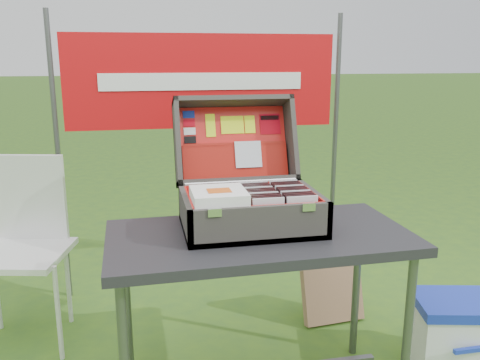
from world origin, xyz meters
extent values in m
cube|color=black|center=(0.07, -0.07, 0.73)|extent=(1.22, 0.63, 0.04)
cylinder|color=#59595B|center=(0.62, -0.32, 0.36)|extent=(0.04, 0.04, 0.71)
cylinder|color=#59595B|center=(-0.47, 0.17, 0.36)|extent=(0.04, 0.04, 0.71)
cylinder|color=#59595B|center=(0.62, 0.17, 0.36)|extent=(0.04, 0.04, 0.71)
cube|color=#4D4A45|center=(0.05, -0.01, 0.77)|extent=(0.55, 0.40, 0.02)
cube|color=#4D4A45|center=(0.05, -0.20, 0.83)|extent=(0.55, 0.02, 0.15)
cube|color=#4D4A45|center=(0.05, 0.18, 0.83)|extent=(0.55, 0.02, 0.15)
cube|color=#4D4A45|center=(-0.22, -0.01, 0.83)|extent=(0.02, 0.40, 0.15)
cube|color=#4D4A45|center=(0.32, -0.01, 0.83)|extent=(0.02, 0.40, 0.15)
cube|color=red|center=(0.05, -0.01, 0.78)|extent=(0.51, 0.35, 0.01)
cube|color=silver|center=(-0.13, -0.21, 0.89)|extent=(0.05, 0.01, 0.03)
cube|color=silver|center=(0.23, -0.21, 0.89)|extent=(0.05, 0.01, 0.03)
cylinder|color=silver|center=(0.05, 0.19, 0.90)|extent=(0.50, 0.02, 0.02)
cube|color=#4D4A45|center=(0.05, 0.39, 1.04)|extent=(0.55, 0.16, 0.38)
cube|color=#4D4A45|center=(0.05, 0.39, 1.24)|extent=(0.55, 0.15, 0.07)
cube|color=#4D4A45|center=(0.05, 0.26, 0.89)|extent=(0.55, 0.15, 0.07)
cube|color=#4D4A45|center=(-0.22, 0.33, 1.06)|extent=(0.02, 0.28, 0.42)
cube|color=#4D4A45|center=(0.32, 0.33, 1.06)|extent=(0.02, 0.28, 0.42)
cube|color=red|center=(0.05, 0.37, 1.05)|extent=(0.51, 0.13, 0.33)
cube|color=red|center=(0.05, -0.18, 0.84)|extent=(0.51, 0.01, 0.13)
cube|color=red|center=(0.05, 0.16, 0.84)|extent=(0.51, 0.01, 0.13)
cube|color=red|center=(-0.20, -0.01, 0.84)|extent=(0.01, 0.35, 0.13)
cube|color=red|center=(0.30, -0.01, 0.84)|extent=(0.01, 0.35, 0.13)
cube|color=maroon|center=(0.05, 0.32, 0.97)|extent=(0.49, 0.08, 0.16)
cube|color=maroon|center=(0.05, 0.35, 1.04)|extent=(0.48, 0.03, 0.03)
cube|color=silver|center=(0.11, 0.32, 1.00)|extent=(0.12, 0.05, 0.12)
cube|color=#1933B2|center=(-0.15, 0.42, 1.18)|extent=(0.05, 0.01, 0.03)
cube|color=red|center=(-0.15, 0.40, 1.14)|extent=(0.05, 0.01, 0.03)
cube|color=white|center=(-0.15, 0.39, 1.11)|extent=(0.05, 0.01, 0.03)
cube|color=black|center=(-0.15, 0.38, 1.07)|extent=(0.05, 0.01, 0.03)
cube|color=#D9F518|center=(-0.05, 0.40, 1.13)|extent=(0.04, 0.04, 0.10)
cube|color=#D9F518|center=(0.05, 0.40, 1.13)|extent=(0.11, 0.03, 0.08)
cube|color=#D9F518|center=(0.13, 0.40, 1.13)|extent=(0.05, 0.03, 0.08)
cube|color=red|center=(0.23, 0.40, 1.13)|extent=(0.10, 0.04, 0.09)
cube|color=black|center=(0.23, 0.41, 1.16)|extent=(0.09, 0.01, 0.02)
cube|color=silver|center=(0.08, -0.16, 0.85)|extent=(0.12, 0.01, 0.14)
cube|color=black|center=(0.08, -0.14, 0.85)|extent=(0.12, 0.01, 0.14)
cube|color=black|center=(0.08, -0.12, 0.85)|extent=(0.12, 0.01, 0.14)
cube|color=black|center=(0.08, -0.09, 0.85)|extent=(0.12, 0.01, 0.14)
cube|color=silver|center=(0.08, -0.07, 0.85)|extent=(0.12, 0.01, 0.14)
cube|color=black|center=(0.08, -0.05, 0.85)|extent=(0.12, 0.01, 0.14)
cube|color=black|center=(0.08, -0.03, 0.85)|extent=(0.12, 0.01, 0.14)
cube|color=black|center=(0.08, -0.01, 0.85)|extent=(0.12, 0.01, 0.14)
cube|color=silver|center=(0.08, 0.01, 0.85)|extent=(0.12, 0.01, 0.14)
cube|color=black|center=(0.08, 0.04, 0.85)|extent=(0.12, 0.01, 0.14)
cube|color=black|center=(0.08, 0.06, 0.85)|extent=(0.12, 0.01, 0.14)
cube|color=black|center=(0.08, 0.08, 0.85)|extent=(0.12, 0.01, 0.14)
cube|color=silver|center=(0.08, 0.10, 0.85)|extent=(0.12, 0.01, 0.14)
cube|color=silver|center=(0.22, -0.16, 0.85)|extent=(0.12, 0.01, 0.14)
cube|color=black|center=(0.22, -0.14, 0.85)|extent=(0.12, 0.01, 0.14)
cube|color=black|center=(0.22, -0.12, 0.85)|extent=(0.12, 0.01, 0.14)
cube|color=black|center=(0.22, -0.09, 0.85)|extent=(0.12, 0.01, 0.14)
cube|color=silver|center=(0.22, -0.07, 0.85)|extent=(0.12, 0.01, 0.14)
cube|color=black|center=(0.22, -0.05, 0.85)|extent=(0.12, 0.01, 0.14)
cube|color=black|center=(0.22, -0.03, 0.85)|extent=(0.12, 0.01, 0.14)
cube|color=black|center=(0.22, -0.01, 0.85)|extent=(0.12, 0.01, 0.14)
cube|color=silver|center=(0.22, 0.01, 0.85)|extent=(0.12, 0.01, 0.14)
cube|color=black|center=(0.22, 0.04, 0.85)|extent=(0.12, 0.01, 0.14)
cube|color=black|center=(0.22, 0.06, 0.85)|extent=(0.12, 0.01, 0.14)
cube|color=black|center=(0.22, 0.08, 0.85)|extent=(0.12, 0.01, 0.14)
cube|color=silver|center=(0.22, 0.10, 0.85)|extent=(0.12, 0.01, 0.14)
cube|color=white|center=(-0.09, -0.08, 0.91)|extent=(0.21, 0.21, 0.00)
cube|color=white|center=(-0.09, -0.08, 0.91)|extent=(0.21, 0.21, 0.00)
cube|color=white|center=(-0.09, -0.08, 0.92)|extent=(0.21, 0.21, 0.00)
cube|color=white|center=(-0.09, -0.08, 0.92)|extent=(0.21, 0.21, 0.00)
cube|color=white|center=(-0.09, -0.08, 0.93)|extent=(0.21, 0.21, 0.00)
cube|color=white|center=(-0.09, -0.08, 0.93)|extent=(0.21, 0.21, 0.00)
cube|color=white|center=(-0.09, -0.08, 0.94)|extent=(0.21, 0.21, 0.00)
cube|color=white|center=(-0.09, -0.08, 0.94)|extent=(0.21, 0.21, 0.00)
cube|color=#D85919|center=(-0.09, -0.09, 0.94)|extent=(0.09, 0.07, 0.00)
cube|color=white|center=(1.04, -0.03, 0.15)|extent=(0.43, 0.36, 0.30)
cube|color=#1932B1|center=(1.04, -0.03, 0.32)|extent=(0.45, 0.38, 0.05)
cube|color=#1932B1|center=(1.04, -0.19, 0.19)|extent=(0.23, 0.02, 0.02)
cube|color=silver|center=(-0.99, 0.58, 0.49)|extent=(0.52, 0.52, 0.03)
cube|color=silver|center=(-0.99, 0.79, 0.72)|extent=(0.43, 0.12, 0.45)
cylinder|color=silver|center=(-0.80, 0.40, 0.24)|extent=(0.02, 0.02, 0.49)
cylinder|color=silver|center=(-0.80, 0.76, 0.24)|extent=(0.02, 0.02, 0.49)
cylinder|color=silver|center=(-0.80, 0.79, 0.71)|extent=(0.02, 0.02, 0.45)
cube|color=#A67556|center=(0.63, 0.50, 0.18)|extent=(0.36, 0.19, 0.36)
cylinder|color=#59595B|center=(-0.85, 1.10, 0.85)|extent=(0.03, 0.03, 1.70)
cylinder|color=#59595B|center=(0.85, 1.10, 0.85)|extent=(0.03, 0.03, 1.70)
cube|color=#BA0B0F|center=(0.00, 1.09, 1.30)|extent=(1.60, 0.02, 0.55)
cube|color=white|center=(0.00, 1.08, 1.30)|extent=(1.20, 0.00, 0.10)
camera|label=1|loc=(-0.38, -1.94, 1.44)|focal=38.00mm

